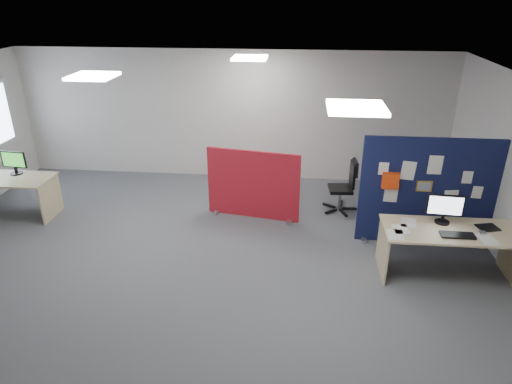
# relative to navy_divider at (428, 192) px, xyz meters

# --- Properties ---
(floor) EXTENTS (9.00, 9.00, 0.00)m
(floor) POSITION_rel_navy_divider_xyz_m (-3.46, -0.96, -0.89)
(floor) COLOR #525459
(floor) RESTS_ON ground
(ceiling) EXTENTS (9.00, 7.00, 0.02)m
(ceiling) POSITION_rel_navy_divider_xyz_m (-3.46, -0.96, 1.81)
(ceiling) COLOR white
(ceiling) RESTS_ON wall_back
(wall_back) EXTENTS (9.00, 0.02, 2.70)m
(wall_back) POSITION_rel_navy_divider_xyz_m (-3.46, 2.54, 0.46)
(wall_back) COLOR silver
(wall_back) RESTS_ON floor
(wall_front) EXTENTS (9.00, 0.02, 2.70)m
(wall_front) POSITION_rel_navy_divider_xyz_m (-3.46, -4.46, 0.46)
(wall_front) COLOR silver
(wall_front) RESTS_ON floor
(ceiling_lights) EXTENTS (4.10, 4.10, 0.04)m
(ceiling_lights) POSITION_rel_navy_divider_xyz_m (-3.13, -0.30, 1.78)
(ceiling_lights) COLOR white
(ceiling_lights) RESTS_ON ceiling
(navy_divider) EXTENTS (2.15, 0.30, 1.77)m
(navy_divider) POSITION_rel_navy_divider_xyz_m (0.00, 0.00, 0.00)
(navy_divider) COLOR #0E1135
(navy_divider) RESTS_ON floor
(main_desk) EXTENTS (1.85, 0.82, 0.73)m
(main_desk) POSITION_rel_navy_divider_xyz_m (0.12, -0.88, -0.32)
(main_desk) COLOR tan
(main_desk) RESTS_ON floor
(monitor_main) EXTENTS (0.50, 0.21, 0.43)m
(monitor_main) POSITION_rel_navy_divider_xyz_m (0.05, -0.71, 0.08)
(monitor_main) COLOR black
(monitor_main) RESTS_ON main_desk
(keyboard) EXTENTS (0.45, 0.19, 0.02)m
(keyboard) POSITION_rel_navy_divider_xyz_m (0.15, -1.08, -0.14)
(keyboard) COLOR black
(keyboard) RESTS_ON main_desk
(mouse) EXTENTS (0.11, 0.08, 0.03)m
(mouse) POSITION_rel_navy_divider_xyz_m (0.50, -0.99, -0.14)
(mouse) COLOR gray
(mouse) RESTS_ON main_desk
(paper_tray) EXTENTS (0.32, 0.28, 0.01)m
(paper_tray) POSITION_rel_navy_divider_xyz_m (0.64, -0.81, -0.15)
(paper_tray) COLOR black
(paper_tray) RESTS_ON main_desk
(red_divider) EXTENTS (1.66, 0.35, 1.26)m
(red_divider) POSITION_rel_navy_divider_xyz_m (-2.82, 0.63, -0.27)
(red_divider) COLOR #AC161F
(red_divider) RESTS_ON floor
(second_desk) EXTENTS (1.51, 0.75, 0.73)m
(second_desk) POSITION_rel_navy_divider_xyz_m (-7.14, 0.31, -0.34)
(second_desk) COLOR tan
(second_desk) RESTS_ON floor
(monitor_second) EXTENTS (0.47, 0.21, 0.43)m
(monitor_second) POSITION_rel_navy_divider_xyz_m (-7.10, 0.47, 0.08)
(monitor_second) COLOR black
(monitor_second) RESTS_ON second_desk
(office_chair) EXTENTS (0.63, 0.64, 0.97)m
(office_chair) POSITION_rel_navy_divider_xyz_m (-1.15, 1.05, -0.34)
(office_chair) COLOR black
(office_chair) RESTS_ON floor
(desk_papers) EXTENTS (1.44, 0.71, 0.00)m
(desk_papers) POSITION_rel_navy_divider_xyz_m (-0.29, -1.00, -0.16)
(desk_papers) COLOR white
(desk_papers) RESTS_ON main_desk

